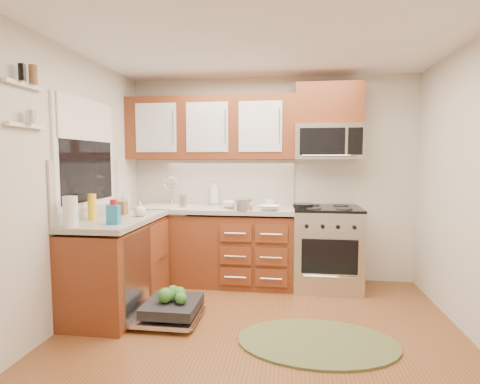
# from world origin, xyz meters

# --- Properties ---
(floor) EXTENTS (3.50, 3.50, 0.00)m
(floor) POSITION_xyz_m (0.00, 0.00, 0.00)
(floor) COLOR brown
(floor) RESTS_ON ground
(ceiling) EXTENTS (3.50, 3.50, 0.00)m
(ceiling) POSITION_xyz_m (0.00, 0.00, 2.50)
(ceiling) COLOR white
(ceiling) RESTS_ON ground
(wall_back) EXTENTS (3.50, 0.04, 2.50)m
(wall_back) POSITION_xyz_m (0.00, 1.75, 1.25)
(wall_back) COLOR beige
(wall_back) RESTS_ON ground
(wall_front) EXTENTS (3.50, 0.04, 2.50)m
(wall_front) POSITION_xyz_m (0.00, -1.75, 1.25)
(wall_front) COLOR beige
(wall_front) RESTS_ON ground
(wall_left) EXTENTS (0.04, 3.50, 2.50)m
(wall_left) POSITION_xyz_m (-1.75, 0.00, 1.25)
(wall_left) COLOR beige
(wall_left) RESTS_ON ground
(base_cabinet_back) EXTENTS (2.05, 0.60, 0.85)m
(base_cabinet_back) POSITION_xyz_m (-0.73, 1.45, 0.42)
(base_cabinet_back) COLOR #5C2714
(base_cabinet_back) RESTS_ON ground
(base_cabinet_left) EXTENTS (0.60, 1.25, 0.85)m
(base_cabinet_left) POSITION_xyz_m (-1.45, 0.52, 0.42)
(base_cabinet_left) COLOR #5C2714
(base_cabinet_left) RESTS_ON ground
(countertop_back) EXTENTS (2.07, 0.64, 0.05)m
(countertop_back) POSITION_xyz_m (-0.72, 1.44, 0.90)
(countertop_back) COLOR #9D9790
(countertop_back) RESTS_ON base_cabinet_back
(countertop_left) EXTENTS (0.64, 1.27, 0.05)m
(countertop_left) POSITION_xyz_m (-1.44, 0.53, 0.90)
(countertop_left) COLOR #9D9790
(countertop_left) RESTS_ON base_cabinet_left
(backsplash_back) EXTENTS (2.05, 0.02, 0.57)m
(backsplash_back) POSITION_xyz_m (-0.73, 1.74, 1.21)
(backsplash_back) COLOR beige
(backsplash_back) RESTS_ON ground
(backsplash_left) EXTENTS (0.02, 1.25, 0.57)m
(backsplash_left) POSITION_xyz_m (-1.74, 0.52, 1.21)
(backsplash_left) COLOR beige
(backsplash_left) RESTS_ON ground
(upper_cabinets) EXTENTS (2.05, 0.35, 0.75)m
(upper_cabinets) POSITION_xyz_m (-0.73, 1.57, 1.88)
(upper_cabinets) COLOR #5C2714
(upper_cabinets) RESTS_ON ground
(cabinet_over_mw) EXTENTS (0.76, 0.35, 0.47)m
(cabinet_over_mw) POSITION_xyz_m (0.68, 1.57, 2.13)
(cabinet_over_mw) COLOR #5C2714
(cabinet_over_mw) RESTS_ON ground
(range) EXTENTS (0.76, 0.64, 0.95)m
(range) POSITION_xyz_m (0.68, 1.43, 0.47)
(range) COLOR silver
(range) RESTS_ON ground
(microwave) EXTENTS (0.76, 0.38, 0.40)m
(microwave) POSITION_xyz_m (0.68, 1.55, 1.70)
(microwave) COLOR silver
(microwave) RESTS_ON ground
(sink) EXTENTS (0.62, 0.50, 0.26)m
(sink) POSITION_xyz_m (-1.25, 1.42, 0.80)
(sink) COLOR white
(sink) RESTS_ON ground
(dishwasher) EXTENTS (0.70, 0.60, 0.20)m
(dishwasher) POSITION_xyz_m (-0.86, 0.30, 0.10)
(dishwasher) COLOR silver
(dishwasher) RESTS_ON ground
(window) EXTENTS (0.03, 1.05, 1.05)m
(window) POSITION_xyz_m (-1.74, 0.50, 1.55)
(window) COLOR white
(window) RESTS_ON ground
(window_blind) EXTENTS (0.02, 0.96, 0.40)m
(window_blind) POSITION_xyz_m (-1.71, 0.50, 1.88)
(window_blind) COLOR white
(window_blind) RESTS_ON ground
(shelf_upper) EXTENTS (0.04, 0.40, 0.03)m
(shelf_upper) POSITION_xyz_m (-1.72, -0.35, 2.05)
(shelf_upper) COLOR white
(shelf_upper) RESTS_ON ground
(shelf_lower) EXTENTS (0.04, 0.40, 0.03)m
(shelf_lower) POSITION_xyz_m (-1.72, -0.35, 1.75)
(shelf_lower) COLOR white
(shelf_lower) RESTS_ON ground
(rug) EXTENTS (1.34, 0.89, 0.02)m
(rug) POSITION_xyz_m (0.48, 0.04, 0.01)
(rug) COLOR #5A6539
(rug) RESTS_ON ground
(skillet) EXTENTS (0.30, 0.30, 0.04)m
(skillet) POSITION_xyz_m (0.40, 1.35, 0.97)
(skillet) COLOR black
(skillet) RESTS_ON range
(stock_pot) EXTENTS (0.24, 0.24, 0.13)m
(stock_pot) POSITION_xyz_m (-0.27, 1.22, 0.99)
(stock_pot) COLOR silver
(stock_pot) RESTS_ON countertop_back
(cutting_board) EXTENTS (0.29, 0.22, 0.02)m
(cutting_board) POSITION_xyz_m (-0.20, 1.55, 0.93)
(cutting_board) COLOR tan
(cutting_board) RESTS_ON countertop_back
(canister) EXTENTS (0.13, 0.13, 0.16)m
(canister) POSITION_xyz_m (-1.00, 1.29, 1.00)
(canister) COLOR silver
(canister) RESTS_ON countertop_back
(paper_towel_roll) EXTENTS (0.13, 0.13, 0.26)m
(paper_towel_roll) POSITION_xyz_m (-1.60, -0.02, 1.06)
(paper_towel_roll) COLOR white
(paper_towel_roll) RESTS_ON countertop_left
(mustard_bottle) EXTENTS (0.10, 0.10, 0.25)m
(mustard_bottle) POSITION_xyz_m (-1.62, 0.37, 1.05)
(mustard_bottle) COLOR yellow
(mustard_bottle) RESTS_ON countertop_left
(red_bottle) EXTENTS (0.06, 0.06, 0.22)m
(red_bottle) POSITION_xyz_m (-1.31, 0.17, 1.03)
(red_bottle) COLOR #B0140E
(red_bottle) RESTS_ON countertop_left
(wooden_box) EXTENTS (0.14, 0.11, 0.13)m
(wooden_box) POSITION_xyz_m (-1.51, 0.73, 0.99)
(wooden_box) COLOR brown
(wooden_box) RESTS_ON countertop_left
(blue_carton) EXTENTS (0.11, 0.07, 0.17)m
(blue_carton) POSITION_xyz_m (-1.30, 0.15, 1.01)
(blue_carton) COLOR teal
(blue_carton) RESTS_ON countertop_left
(bowl_a) EXTENTS (0.27, 0.27, 0.06)m
(bowl_a) POSITION_xyz_m (0.02, 1.25, 0.95)
(bowl_a) COLOR #999999
(bowl_a) RESTS_ON countertop_back
(bowl_b) EXTENTS (0.28, 0.28, 0.08)m
(bowl_b) POSITION_xyz_m (-0.42, 1.41, 0.96)
(bowl_b) COLOR #999999
(bowl_b) RESTS_ON countertop_back
(cup) EXTENTS (0.14, 0.14, 0.10)m
(cup) POSITION_xyz_m (0.02, 1.51, 0.97)
(cup) COLOR #999999
(cup) RESTS_ON countertop_back
(soap_bottle_a) EXTENTS (0.14, 0.14, 0.32)m
(soap_bottle_a) POSITION_xyz_m (-0.70, 1.68, 1.09)
(soap_bottle_a) COLOR #999999
(soap_bottle_a) RESTS_ON countertop_back
(soap_bottle_b) EXTENTS (0.12, 0.12, 0.21)m
(soap_bottle_b) POSITION_xyz_m (-1.59, 1.01, 1.03)
(soap_bottle_b) COLOR #999999
(soap_bottle_b) RESTS_ON countertop_left
(soap_bottle_c) EXTENTS (0.13, 0.13, 0.15)m
(soap_bottle_c) POSITION_xyz_m (-1.25, 0.62, 1.00)
(soap_bottle_c) COLOR #999999
(soap_bottle_c) RESTS_ON countertop_left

